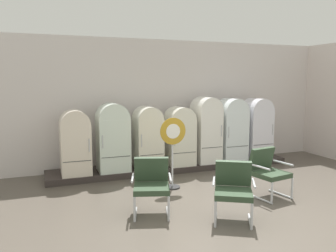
{
  "coord_description": "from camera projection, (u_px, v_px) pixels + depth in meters",
  "views": [
    {
      "loc": [
        -3.06,
        -4.7,
        2.19
      ],
      "look_at": [
        -0.24,
        2.75,
        1.13
      ],
      "focal_mm": 36.43,
      "sensor_mm": 36.0,
      "label": 1
    }
  ],
  "objects": [
    {
      "name": "ground",
      "position": [
        239.0,
        214.0,
        5.72
      ],
      "size": [
        12.0,
        10.0,
        0.05
      ],
      "primitive_type": "cube",
      "color": "#514940"
    },
    {
      "name": "back_wall",
      "position": [
        164.0,
        102.0,
        8.9
      ],
      "size": [
        11.76,
        0.12,
        3.23
      ],
      "color": "silver",
      "rests_on": "ground"
    },
    {
      "name": "display_plinth",
      "position": [
        173.0,
        166.0,
        8.51
      ],
      "size": [
        6.06,
        0.95,
        0.14
      ],
      "primitive_type": "cube",
      "color": "#322B28",
      "rests_on": "ground"
    },
    {
      "name": "refrigerator_0",
      "position": [
        75.0,
        141.0,
        7.44
      ],
      "size": [
        0.64,
        0.62,
        1.43
      ],
      "color": "beige",
      "rests_on": "display_plinth"
    },
    {
      "name": "refrigerator_1",
      "position": [
        113.0,
        135.0,
        7.74
      ],
      "size": [
        0.7,
        0.65,
        1.55
      ],
      "color": "silver",
      "rests_on": "display_plinth"
    },
    {
      "name": "refrigerator_2",
      "position": [
        148.0,
        135.0,
        8.05
      ],
      "size": [
        0.62,
        0.66,
        1.46
      ],
      "color": "silver",
      "rests_on": "display_plinth"
    },
    {
      "name": "refrigerator_3",
      "position": [
        180.0,
        134.0,
        8.33
      ],
      "size": [
        0.64,
        0.65,
        1.43
      ],
      "color": "silver",
      "rests_on": "display_plinth"
    },
    {
      "name": "refrigerator_4",
      "position": [
        206.0,
        128.0,
        8.6
      ],
      "size": [
        0.61,
        0.71,
        1.65
      ],
      "color": "white",
      "rests_on": "display_plinth"
    },
    {
      "name": "refrigerator_5",
      "position": [
        232.0,
        127.0,
        8.83
      ],
      "size": [
        0.67,
        0.65,
        1.6
      ],
      "color": "white",
      "rests_on": "display_plinth"
    },
    {
      "name": "refrigerator_6",
      "position": [
        257.0,
        126.0,
        9.11
      ],
      "size": [
        0.66,
        0.66,
        1.59
      ],
      "color": "white",
      "rests_on": "display_plinth"
    },
    {
      "name": "armchair_left",
      "position": [
        151.0,
        183.0,
        5.62
      ],
      "size": [
        0.76,
        0.77,
        0.92
      ],
      "color": "silver",
      "rests_on": "ground"
    },
    {
      "name": "armchair_right",
      "position": [
        268.0,
        170.0,
        6.45
      ],
      "size": [
        0.72,
        0.72,
        0.92
      ],
      "color": "silver",
      "rests_on": "ground"
    },
    {
      "name": "armchair_center",
      "position": [
        233.0,
        188.0,
        5.36
      ],
      "size": [
        0.82,
        0.83,
        0.92
      ],
      "color": "silver",
      "rests_on": "ground"
    },
    {
      "name": "sign_stand",
      "position": [
        173.0,
        151.0,
        6.91
      ],
      "size": [
        0.54,
        0.32,
        1.46
      ],
      "color": "#2D2D30",
      "rests_on": "ground"
    }
  ]
}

